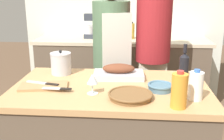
{
  "coord_description": "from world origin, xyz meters",
  "views": [
    {
      "loc": [
        0.16,
        -1.84,
        1.55
      ],
      "look_at": [
        0.0,
        0.12,
        0.97
      ],
      "focal_mm": 45.0,
      "sensor_mm": 36.0,
      "label": 1
    }
  ],
  "objects": [
    {
      "name": "back_wall",
      "position": [
        0.0,
        1.99,
        1.27
      ],
      "size": [
        2.66,
        0.1,
        2.55
      ],
      "color": "silver",
      "rests_on": "ground_plane"
    },
    {
      "name": "condiment_bottle_extra",
      "position": [
        0.24,
        1.67,
        0.99
      ],
      "size": [
        0.06,
        0.06,
        0.15
      ],
      "color": "maroon",
      "rests_on": "back_counter"
    },
    {
      "name": "wicker_basket",
      "position": [
        0.14,
        -0.21,
        0.91
      ],
      "size": [
        0.28,
        0.28,
        0.04
      ],
      "color": "brown",
      "rests_on": "kitchen_island"
    },
    {
      "name": "juice_jug",
      "position": [
        0.42,
        -0.33,
        0.99
      ],
      "size": [
        0.09,
        0.09,
        0.22
      ],
      "color": "orange",
      "rests_on": "kitchen_island"
    },
    {
      "name": "cutting_board",
      "position": [
        -0.46,
        -0.06,
        0.9
      ],
      "size": [
        0.35,
        0.22,
        0.02
      ],
      "color": "#AD7F51",
      "rests_on": "kitchen_island"
    },
    {
      "name": "wine_glass_left",
      "position": [
        -0.1,
        -0.15,
        0.98
      ],
      "size": [
        0.07,
        0.07,
        0.13
      ],
      "color": "silver",
      "rests_on": "kitchen_island"
    },
    {
      "name": "condiment_bottle_short",
      "position": [
        0.03,
        1.52,
        1.02
      ],
      "size": [
        0.06,
        0.06,
        0.19
      ],
      "color": "#B28E2D",
      "rests_on": "back_counter"
    },
    {
      "name": "stand_mixer",
      "position": [
        -0.38,
        1.67,
        1.05
      ],
      "size": [
        0.18,
        0.14,
        0.31
      ],
      "color": "#333842",
      "rests_on": "back_counter"
    },
    {
      "name": "knife_chef",
      "position": [
        -0.46,
        -0.04,
        0.91
      ],
      "size": [
        0.25,
        0.09,
        0.01
      ],
      "color": "#B7B7BC",
      "rests_on": "cutting_board"
    },
    {
      "name": "person_cook_guest",
      "position": [
        0.34,
        0.87,
        0.99
      ],
      "size": [
        0.34,
        0.34,
        1.77
      ],
      "rotation": [
        0.0,
        0.0,
        0.04
      ],
      "color": "beige",
      "rests_on": "ground_plane"
    },
    {
      "name": "wine_bottle_green",
      "position": [
        0.53,
        0.23,
        0.99
      ],
      "size": [
        0.07,
        0.07,
        0.26
      ],
      "color": "black",
      "rests_on": "kitchen_island"
    },
    {
      "name": "knife_paring",
      "position": [
        -0.34,
        -0.14,
        0.91
      ],
      "size": [
        0.2,
        0.04,
        0.01
      ],
      "color": "#B7B7BC",
      "rests_on": "cutting_board"
    },
    {
      "name": "person_cook_aproned",
      "position": [
        -0.07,
        0.87,
        0.89
      ],
      "size": [
        0.38,
        0.4,
        1.61
      ],
      "rotation": [
        0.0,
        0.0,
        0.38
      ],
      "color": "beige",
      "rests_on": "ground_plane"
    },
    {
      "name": "mixing_bowl",
      "position": [
        0.34,
        -0.06,
        0.91
      ],
      "size": [
        0.17,
        0.17,
        0.05
      ],
      "color": "slate",
      "rests_on": "kitchen_island"
    },
    {
      "name": "stock_pot",
      "position": [
        -0.42,
        0.26,
        0.97
      ],
      "size": [
        0.16,
        0.16,
        0.19
      ],
      "color": "#B7B7BC",
      "rests_on": "kitchen_island"
    },
    {
      "name": "roasting_pan",
      "position": [
        0.05,
        0.19,
        0.93
      ],
      "size": [
        0.39,
        0.22,
        0.11
      ],
      "color": "#BCBCC1",
      "rests_on": "kitchen_island"
    },
    {
      "name": "back_counter",
      "position": [
        0.0,
        1.64,
        0.46
      ],
      "size": [
        2.16,
        0.6,
        0.93
      ],
      "color": "brown",
      "rests_on": "ground_plane"
    },
    {
      "name": "milk_jug",
      "position": [
        0.54,
        -0.2,
        0.98
      ],
      "size": [
        0.09,
        0.09,
        0.19
      ],
      "color": "white",
      "rests_on": "kitchen_island"
    },
    {
      "name": "condiment_bottle_tall",
      "position": [
        0.12,
        1.66,
        1.02
      ],
      "size": [
        0.07,
        0.07,
        0.21
      ],
      "color": "#B28E2D",
      "rests_on": "back_counter"
    }
  ]
}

